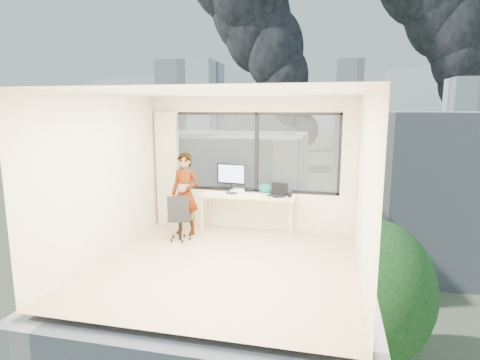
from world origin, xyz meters
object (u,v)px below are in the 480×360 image
(monitor, at_px, (232,178))
(chair, at_px, (180,217))
(person, at_px, (185,194))
(laptop, at_px, (277,190))
(handbag, at_px, (265,188))
(desk, at_px, (248,214))
(game_console, at_px, (237,190))

(monitor, bearing_deg, chair, -126.03)
(person, distance_m, monitor, 0.94)
(person, bearing_deg, laptop, 21.06)
(laptop, relative_size, handbag, 1.37)
(person, xyz_separation_m, monitor, (0.79, 0.43, 0.27))
(person, bearing_deg, chair, -77.35)
(desk, height_order, handbag, handbag)
(person, bearing_deg, desk, 25.87)
(monitor, height_order, laptop, monitor)
(chair, height_order, laptop, laptop)
(game_console, xyz_separation_m, laptop, (0.81, -0.18, 0.07))
(monitor, bearing_deg, handbag, 18.87)
(person, bearing_deg, game_console, 40.70)
(chair, bearing_deg, person, 79.30)
(monitor, bearing_deg, desk, -5.83)
(monitor, relative_size, laptop, 1.68)
(chair, xyz_separation_m, monitor, (0.77, 0.80, 0.61))
(desk, distance_m, monitor, 0.76)
(person, xyz_separation_m, laptop, (1.69, 0.37, 0.08))
(person, relative_size, game_console, 5.68)
(handbag, bearing_deg, chair, -148.45)
(chair, bearing_deg, desk, 18.33)
(desk, relative_size, person, 1.16)
(handbag, bearing_deg, person, -160.52)
(laptop, distance_m, handbag, 0.32)
(desk, relative_size, monitor, 3.05)
(handbag, bearing_deg, laptop, -38.08)
(person, height_order, game_console, person)
(chair, height_order, game_console, chair)
(game_console, relative_size, handbag, 1.07)
(monitor, relative_size, game_console, 2.15)
(laptop, xyz_separation_m, handbag, (-0.26, 0.19, -0.01))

